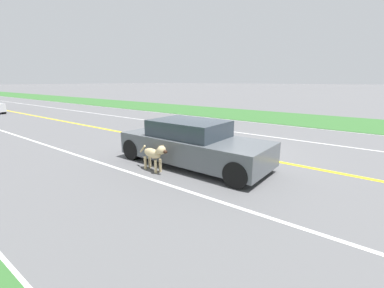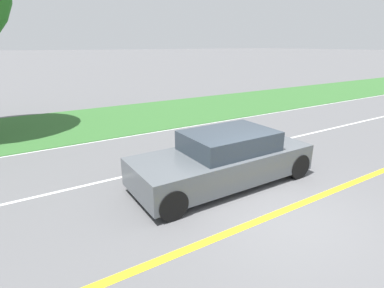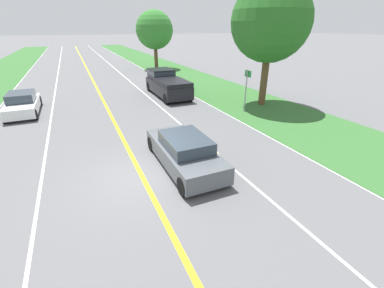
% 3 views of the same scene
% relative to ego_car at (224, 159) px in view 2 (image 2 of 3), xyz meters
% --- Properties ---
extents(ground_plane, '(400.00, 400.00, 0.00)m').
position_rel_ego_car_xyz_m(ground_plane, '(-1.81, -0.09, -0.64)').
color(ground_plane, '#5B5B5E').
extents(centre_divider_line, '(0.18, 160.00, 0.01)m').
position_rel_ego_car_xyz_m(centre_divider_line, '(-1.81, -0.09, -0.64)').
color(centre_divider_line, yellow).
rests_on(centre_divider_line, ground).
extents(lane_edge_line_right, '(0.14, 160.00, 0.01)m').
position_rel_ego_car_xyz_m(lane_edge_line_right, '(5.19, -0.09, -0.64)').
color(lane_edge_line_right, white).
rests_on(lane_edge_line_right, ground).
extents(lane_dash_same_dir, '(0.10, 160.00, 0.01)m').
position_rel_ego_car_xyz_m(lane_dash_same_dir, '(1.69, -0.09, -0.64)').
color(lane_dash_same_dir, white).
rests_on(lane_dash_same_dir, ground).
extents(grass_verge_right, '(6.00, 160.00, 0.03)m').
position_rel_ego_car_xyz_m(grass_verge_right, '(8.19, -0.09, -0.63)').
color(grass_verge_right, '#33662D').
rests_on(grass_verge_right, ground).
extents(ego_car, '(1.86, 4.66, 1.35)m').
position_rel_ego_car_xyz_m(ego_car, '(0.00, 0.00, 0.00)').
color(ego_car, '#51565B').
rests_on(ego_car, ground).
extents(dog, '(0.36, 1.26, 0.83)m').
position_rel_ego_car_xyz_m(dog, '(1.18, -0.45, -0.13)').
color(dog, '#D1B784').
rests_on(dog, ground).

